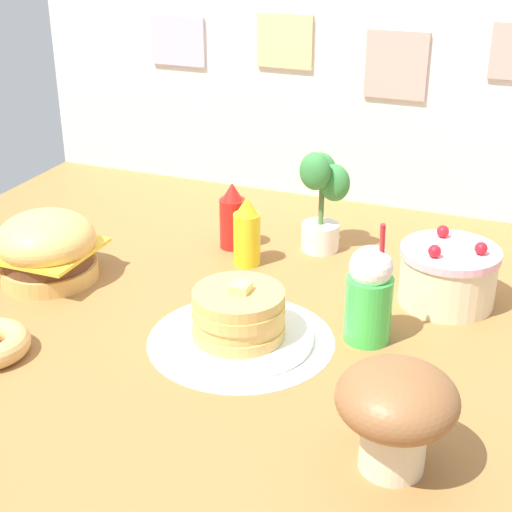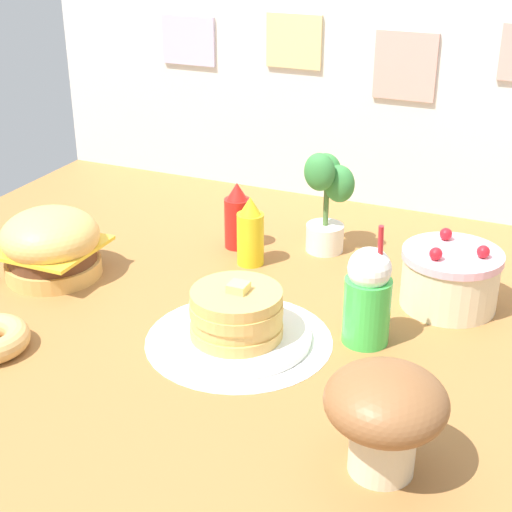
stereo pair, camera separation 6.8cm
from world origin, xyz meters
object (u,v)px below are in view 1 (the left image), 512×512
Objects in this scene: cream_soda_cup at (369,294)px; ketchup_bottle at (233,218)px; pancake_stack at (239,319)px; potted_plant at (322,197)px; mushroom_stool at (396,408)px; layer_cake at (448,275)px; mustard_bottle at (247,233)px; burger at (47,248)px.

ketchup_bottle is at bearing 143.91° from cream_soda_cup.
pancake_stack is at bearing -156.23° from cream_soda_cup.
potted_plant is at bearing 87.87° from pancake_stack.
mushroom_stool is (0.17, -0.48, 0.01)m from cream_soda_cup.
pancake_stack is at bearing -138.18° from layer_cake.
mushroom_stool reaches higher than ketchup_bottle.
cream_soda_cup is at bearing 110.10° from mushroom_stool.
mushroom_stool is at bearing -35.07° from pancake_stack.
layer_cake is at bearing -2.30° from mustard_bottle.
burger is at bearing -135.38° from ketchup_bottle.
pancake_stack is 1.13× the size of cream_soda_cup.
potted_plant reaches higher than layer_cake.
mustard_bottle is 0.91× the size of mushroom_stool.
cream_soda_cup is (1.00, 0.01, 0.03)m from burger.
cream_soda_cup is at bearing -60.35° from potted_plant.
ketchup_bottle reaches higher than layer_cake.
burger is 1.00m from cream_soda_cup.
burger is 1.21× the size of mushroom_stool.
mustard_bottle is (-0.16, 0.45, 0.04)m from pancake_stack.
burger is 1.06× the size of layer_cake.
layer_cake is 0.74m from ketchup_bottle.
mustard_bottle is at bearing -47.41° from ketchup_bottle.
pancake_stack is 0.48m from mustard_bottle.
cream_soda_cup is at bearing -33.35° from mustard_bottle.
mushroom_stool is (0.65, -0.79, 0.04)m from mustard_bottle.
cream_soda_cup is (0.31, 0.14, 0.07)m from pancake_stack.
ketchup_bottle is (-0.73, 0.13, 0.02)m from layer_cake.
mustard_bottle is 0.67× the size of cream_soda_cup.
layer_cake is 1.25× the size of mustard_bottle.
cream_soda_cup is at bearing 23.77° from pancake_stack.
burger is 0.61m from ketchup_bottle.
ketchup_bottle is 0.70m from cream_soda_cup.
mustard_bottle is at bearing 146.65° from cream_soda_cup.
mushroom_stool is (0.01, -0.76, 0.06)m from layer_cake.
burger is 0.88× the size of cream_soda_cup.
layer_cake is 0.64m from mustard_bottle.
layer_cake is 0.33m from cream_soda_cup.
pancake_stack is 1.70× the size of mustard_bottle.
potted_plant reaches higher than ketchup_bottle.
burger is 0.62m from mustard_bottle.
potted_plant is at bearing 36.01° from burger.
pancake_stack is 0.60m from mushroom_stool.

